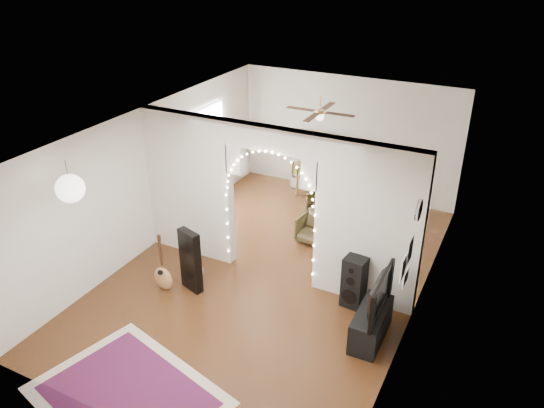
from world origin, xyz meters
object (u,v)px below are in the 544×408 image
at_px(floor_speaker, 354,282).
at_px(media_console, 371,324).
at_px(dining_chair_left, 323,203).
at_px(dining_table, 323,165).
at_px(acoustic_guitar, 162,270).
at_px(bookcase, 320,163).
at_px(dining_chair_right, 313,229).

xyz_separation_m(floor_speaker, media_console, (0.49, -0.64, -0.19)).
relative_size(media_console, dining_chair_left, 1.79).
bearing_deg(floor_speaker, dining_table, 125.60).
bearing_deg(media_console, floor_speaker, 126.64).
relative_size(media_console, dining_table, 0.75).
height_order(acoustic_guitar, bookcase, bookcase).
height_order(bookcase, dining_chair_left, bookcase).
xyz_separation_m(dining_table, dining_chair_right, (0.67, -2.11, -0.42)).
bearing_deg(media_console, dining_chair_right, 128.75).
bearing_deg(dining_chair_left, bookcase, 117.79).
bearing_deg(bookcase, dining_chair_left, -59.63).
bearing_deg(dining_table, acoustic_guitar, -113.30).
relative_size(acoustic_guitar, dining_chair_left, 1.61).
distance_m(bookcase, dining_chair_left, 1.20).
xyz_separation_m(floor_speaker, dining_chair_left, (-1.62, 2.74, -0.18)).
bearing_deg(acoustic_guitar, dining_table, 58.11).
bearing_deg(media_console, acoustic_guitar, -174.44).
bearing_deg(bookcase, media_console, -54.49).
height_order(floor_speaker, dining_chair_right, floor_speaker).
distance_m(dining_chair_left, dining_chair_right, 1.18).
xyz_separation_m(acoustic_guitar, bookcase, (0.88, 4.78, 0.31)).
distance_m(media_console, bookcase, 5.12).
height_order(acoustic_guitar, media_console, acoustic_guitar).
relative_size(acoustic_guitar, bookcase, 0.64).
bearing_deg(media_console, dining_chair_left, 121.19).
height_order(bookcase, dining_table, bookcase).
xyz_separation_m(acoustic_guitar, dining_table, (0.95, 4.73, 0.29)).
bearing_deg(media_console, dining_table, 119.29).
bearing_deg(acoustic_guitar, media_console, -14.13).
bearing_deg(bookcase, dining_chair_right, -65.89).
distance_m(acoustic_guitar, floor_speaker, 3.15).
relative_size(dining_chair_left, dining_chair_right, 0.98).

